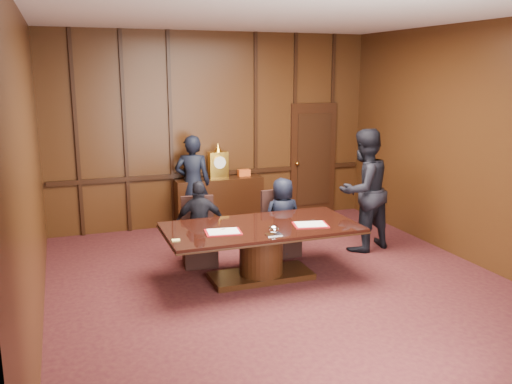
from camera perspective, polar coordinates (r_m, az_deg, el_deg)
room at (r=6.87m, az=3.71°, el=3.54°), size 7.00×7.04×3.50m
sideboard at (r=9.98m, az=-3.94°, el=-0.84°), size 1.60×0.45×1.54m
conference_table at (r=7.41m, az=0.55°, el=-5.42°), size 2.62×1.32×0.76m
folder_left at (r=7.05m, az=-3.48°, el=-4.21°), size 0.50×0.39×0.02m
folder_right at (r=7.39m, az=5.75°, el=-3.43°), size 0.52×0.42×0.02m
inkstand at (r=6.92m, az=1.87°, el=-4.10°), size 0.20×0.14×0.12m
notepad at (r=6.77m, az=-8.43°, el=-5.04°), size 0.11×0.08×0.01m
chair_left at (r=8.10m, az=-5.96°, el=-5.53°), size 0.54×0.54×0.99m
chair_right at (r=8.48m, az=2.57°, el=-4.62°), size 0.53×0.53×0.99m
signatory_left at (r=7.92m, az=-5.90°, el=-3.35°), size 0.79×0.45×1.27m
signatory_right at (r=8.33m, az=2.82°, el=-2.67°), size 0.61×0.41×1.22m
witness_left at (r=9.62m, az=-6.66°, el=0.89°), size 0.73×0.60×1.72m
witness_right at (r=8.69m, az=11.25°, el=0.19°), size 1.10×0.96×1.94m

